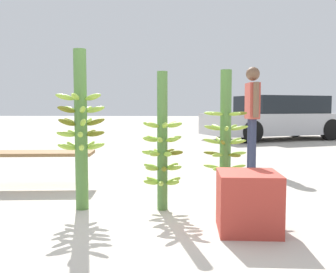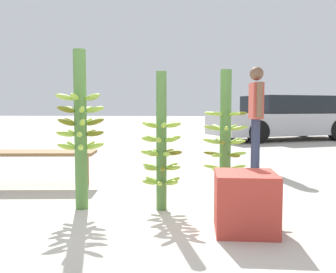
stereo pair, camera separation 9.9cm
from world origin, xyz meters
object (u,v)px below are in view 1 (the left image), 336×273
banana_stalk_right (225,138)px  market_bench (33,157)px  banana_stalk_left (81,127)px  parked_car (277,118)px  vendor_person (252,107)px  produce_crate (248,202)px  banana_stalk_center (162,146)px

banana_stalk_right → market_bench: size_ratio=0.92×
banana_stalk_left → parked_car: (3.82, 8.26, -0.15)m
vendor_person → parked_car: (1.75, 5.72, -0.34)m
produce_crate → banana_stalk_right: bearing=96.5°
banana_stalk_center → produce_crate: 1.02m
banana_stalk_left → banana_stalk_right: size_ratio=1.13×
vendor_person → market_bench: vendor_person is taller
banana_stalk_center → vendor_person: vendor_person is taller
banana_stalk_left → produce_crate: banana_stalk_left is taller
banana_stalk_right → produce_crate: 0.99m
banana_stalk_center → market_bench: banana_stalk_center is taller
banana_stalk_right → market_bench: bearing=164.3°
banana_stalk_center → banana_stalk_right: bearing=24.1°
banana_stalk_right → produce_crate: bearing=-83.5°
banana_stalk_left → parked_car: bearing=65.2°
banana_stalk_left → banana_stalk_right: bearing=12.1°
banana_stalk_left → market_bench: 1.37m
banana_stalk_center → market_bench: bearing=150.9°
parked_car → produce_crate: (-2.30, -8.84, -0.42)m
banana_stalk_left → banana_stalk_center: 0.81m
vendor_person → parked_car: 5.99m
vendor_person → produce_crate: bearing=165.8°
banana_stalk_center → produce_crate: (0.73, -0.60, -0.38)m
vendor_person → market_bench: (-2.96, -1.59, -0.61)m
market_bench → parked_car: parked_car is taller
banana_stalk_center → parked_car: (3.03, 8.24, 0.03)m
banana_stalk_left → vendor_person: size_ratio=0.94×
parked_car → market_bench: bearing=123.9°
banana_stalk_left → vendor_person: (2.07, 2.54, 0.20)m
vendor_person → market_bench: bearing=113.9°
banana_stalk_left → produce_crate: size_ratio=3.25×
vendor_person → produce_crate: vendor_person is taller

